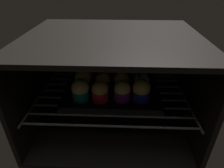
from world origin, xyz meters
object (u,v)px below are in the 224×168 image
at_px(muffin_row2_col3, 138,73).
at_px(muffin_row1_col3, 141,82).
at_px(muffin_row0_col2, 122,91).
at_px(muffin_row0_col3, 141,90).
at_px(muffin_row1_col1, 103,82).
at_px(muffin_row2_col0, 88,72).
at_px(muffin_row1_col0, 83,79).
at_px(muffin_row0_col1, 100,92).
at_px(muffin_row0_col0, 80,90).
at_px(muffin_row2_col1, 104,72).
at_px(muffin_row2_col2, 122,72).
at_px(baking_tray, 112,90).
at_px(muffin_row1_col2, 122,82).

bearing_deg(muffin_row2_col3, muffin_row1_col3, -84.91).
bearing_deg(muffin_row1_col3, muffin_row0_col2, -138.35).
xyz_separation_m(muffin_row0_col3, muffin_row2_col3, (-0.00, 0.13, -0.00)).
distance_m(muffin_row1_col1, muffin_row2_col0, 0.09).
relative_size(muffin_row0_col2, muffin_row1_col0, 0.89).
bearing_deg(muffin_row2_col0, muffin_row0_col1, -65.87).
bearing_deg(muffin_row1_col3, muffin_row2_col0, 161.08).
distance_m(muffin_row0_col0, muffin_row0_col3, 0.21).
bearing_deg(muffin_row2_col1, muffin_row1_col1, -89.27).
bearing_deg(muffin_row0_col2, muffin_row2_col1, 118.43).
xyz_separation_m(muffin_row1_col0, muffin_row1_col3, (0.21, -0.00, -0.00)).
xyz_separation_m(muffin_row0_col0, muffin_row2_col0, (0.01, 0.14, -0.00)).
height_order(muffin_row0_col2, muffin_row2_col2, muffin_row2_col2).
bearing_deg(muffin_row0_col3, muffin_row1_col1, 154.28).
xyz_separation_m(muffin_row2_col1, muffin_row2_col2, (0.07, 0.00, 0.00)).
relative_size(baking_tray, muffin_row0_col0, 4.32).
bearing_deg(muffin_row1_col3, muffin_row2_col1, 152.83).
bearing_deg(muffin_row0_col2, muffin_row1_col2, 91.55).
distance_m(muffin_row0_col2, muffin_row1_col3, 0.09).
bearing_deg(muffin_row1_col1, muffin_row2_col0, 134.67).
xyz_separation_m(muffin_row1_col2, muffin_row2_col0, (-0.14, 0.07, 0.00)).
height_order(muffin_row0_col1, muffin_row1_col3, muffin_row1_col3).
relative_size(muffin_row0_col2, muffin_row1_col3, 0.95).
height_order(muffin_row1_col2, muffin_row1_col3, muffin_row1_col3).
bearing_deg(baking_tray, muffin_row0_col3, -32.50).
distance_m(muffin_row0_col0, muffin_row1_col1, 0.10).
bearing_deg(muffin_row2_col3, baking_tray, -145.07).
distance_m(muffin_row2_col0, muffin_row2_col2, 0.14).
bearing_deg(muffin_row2_col3, muffin_row0_col3, -89.21).
height_order(muffin_row0_col1, muffin_row2_col1, same).
distance_m(muffin_row0_col3, muffin_row2_col3, 0.13).
relative_size(muffin_row0_col1, muffin_row1_col0, 0.90).
height_order(muffin_row2_col0, muffin_row2_col2, muffin_row2_col2).
distance_m(muffin_row0_col2, muffin_row1_col0, 0.16).
relative_size(muffin_row1_col1, muffin_row2_col0, 0.92).
distance_m(muffin_row0_col0, muffin_row2_col1, 0.15).
height_order(muffin_row0_col0, muffin_row0_col3, muffin_row0_col3).
bearing_deg(muffin_row1_col3, muffin_row2_col3, 95.09).
bearing_deg(muffin_row1_col1, muffin_row0_col3, -25.72).
bearing_deg(muffin_row1_col3, muffin_row1_col0, 178.81).
height_order(baking_tray, muffin_row2_col2, muffin_row2_col2).
bearing_deg(muffin_row1_col0, muffin_row0_col1, -46.59).
height_order(muffin_row2_col2, muffin_row2_col3, muffin_row2_col2).
bearing_deg(muffin_row1_col1, muffin_row0_col1, -92.39).
relative_size(muffin_row1_col2, muffin_row2_col2, 0.87).
xyz_separation_m(muffin_row1_col0, muffin_row1_col2, (0.14, -0.00, -0.01)).
relative_size(muffin_row0_col1, muffin_row1_col1, 1.06).
distance_m(muffin_row2_col0, muffin_row2_col3, 0.20).
relative_size(muffin_row0_col0, muffin_row1_col3, 1.07).
bearing_deg(muffin_row2_col1, muffin_row0_col0, -116.84).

